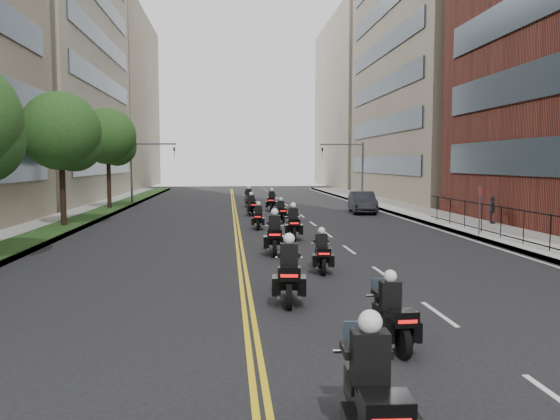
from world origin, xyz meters
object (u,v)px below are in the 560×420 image
at_px(motorcycle_5, 293,225).
at_px(motorcycle_8, 252,206).
at_px(motorcycle_6, 258,218).
at_px(pedestrian_c, 492,210).
at_px(motorcycle_9, 272,202).
at_px(motorcycle_2, 289,275).
at_px(motorcycle_10, 249,199).
at_px(motorcycle_0, 372,399).
at_px(motorcycle_4, 275,236).
at_px(parked_sedan, 362,202).
at_px(motorcycle_1, 392,317).
at_px(motorcycle_7, 281,212).
at_px(motorcycle_3, 322,254).

xyz_separation_m(motorcycle_5, motorcycle_8, (-1.49, 12.19, -0.05)).
height_order(motorcycle_6, pedestrian_c, pedestrian_c).
height_order(motorcycle_8, motorcycle_9, motorcycle_9).
relative_size(motorcycle_2, motorcycle_10, 1.03).
height_order(motorcycle_2, motorcycle_6, motorcycle_2).
xyz_separation_m(motorcycle_5, motorcycle_6, (-1.45, 4.37, -0.10)).
bearing_deg(motorcycle_0, motorcycle_4, 92.70).
height_order(motorcycle_5, parked_sedan, motorcycle_5).
bearing_deg(motorcycle_1, pedestrian_c, 56.35).
relative_size(motorcycle_9, pedestrian_c, 1.50).
xyz_separation_m(motorcycle_0, motorcycle_6, (-0.10, 23.92, -0.12)).
distance_m(motorcycle_1, motorcycle_4, 11.56).
height_order(motorcycle_8, parked_sedan, motorcycle_8).
height_order(motorcycle_7, motorcycle_9, motorcycle_9).
relative_size(motorcycle_4, pedestrian_c, 1.57).
bearing_deg(motorcycle_7, pedestrian_c, -18.75).
bearing_deg(motorcycle_9, motorcycle_8, -107.60).
relative_size(motorcycle_8, motorcycle_10, 0.94).
bearing_deg(pedestrian_c, motorcycle_1, 177.16).
bearing_deg(parked_sedan, motorcycle_6, -125.91).
bearing_deg(motorcycle_4, motorcycle_10, 94.89).
relative_size(motorcycle_3, pedestrian_c, 1.29).
distance_m(motorcycle_6, pedestrian_c, 13.75).
bearing_deg(motorcycle_7, motorcycle_9, 85.73).
bearing_deg(motorcycle_3, motorcycle_4, 113.52).
relative_size(motorcycle_4, motorcycle_10, 1.05).
height_order(motorcycle_0, motorcycle_8, motorcycle_0).
distance_m(motorcycle_7, pedestrian_c, 12.57).
bearing_deg(parked_sedan, motorcycle_9, 167.04).
relative_size(motorcycle_2, motorcycle_7, 1.17).
height_order(motorcycle_10, pedestrian_c, motorcycle_10).
height_order(motorcycle_2, motorcycle_7, motorcycle_2).
distance_m(motorcycle_0, motorcycle_4, 15.39).
bearing_deg(pedestrian_c, motorcycle_5, 138.44).
bearing_deg(motorcycle_9, motorcycle_0, -84.78).
distance_m(motorcycle_4, motorcycle_10, 23.89).
relative_size(motorcycle_9, motorcycle_10, 1.00).
xyz_separation_m(motorcycle_1, motorcycle_9, (0.10, 31.44, 0.09)).
distance_m(motorcycle_6, motorcycle_8, 7.82).
height_order(motorcycle_1, motorcycle_3, motorcycle_1).
bearing_deg(motorcycle_2, motorcycle_1, -60.28).
xyz_separation_m(motorcycle_2, motorcycle_4, (0.27, 7.70, 0.01)).
relative_size(motorcycle_0, motorcycle_5, 1.02).
bearing_deg(motorcycle_6, motorcycle_3, -77.38).
height_order(motorcycle_3, motorcycle_5, motorcycle_5).
distance_m(motorcycle_2, motorcycle_6, 16.24).
distance_m(motorcycle_5, parked_sedan, 15.14).
height_order(motorcycle_4, parked_sedan, motorcycle_4).
distance_m(motorcycle_1, parked_sedan, 29.93).
distance_m(motorcycle_2, pedestrian_c, 21.43).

